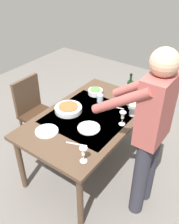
# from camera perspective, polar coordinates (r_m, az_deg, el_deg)

# --- Properties ---
(ground_plane) EXTENTS (6.00, 6.00, 0.00)m
(ground_plane) POSITION_cam_1_polar(r_m,az_deg,el_deg) (3.16, 0.00, -11.85)
(ground_plane) COLOR #66605B
(dining_table) EXTENTS (1.53, 0.93, 0.74)m
(dining_table) POSITION_cam_1_polar(r_m,az_deg,el_deg) (2.72, 0.00, -2.12)
(dining_table) COLOR #4C3828
(dining_table) RESTS_ON ground_plane
(chair_near) EXTENTS (0.40, 0.40, 0.91)m
(chair_near) POSITION_cam_1_polar(r_m,az_deg,el_deg) (3.26, -12.65, 0.85)
(chair_near) COLOR #352114
(chair_near) RESTS_ON ground_plane
(person_server) EXTENTS (0.42, 0.61, 1.69)m
(person_server) POSITION_cam_1_polar(r_m,az_deg,el_deg) (2.19, 13.76, -3.93)
(person_server) COLOR #2D2D38
(person_server) RESTS_ON ground_plane
(wine_bottle) EXTENTS (0.07, 0.07, 0.30)m
(wine_bottle) POSITION_cam_1_polar(r_m,az_deg,el_deg) (3.02, 9.23, 5.43)
(wine_bottle) COLOR black
(wine_bottle) RESTS_ON dining_table
(wine_glass_left) EXTENTS (0.07, 0.07, 0.15)m
(wine_glass_left) POSITION_cam_1_polar(r_m,az_deg,el_deg) (2.09, -1.41, -9.19)
(wine_glass_left) COLOR white
(wine_glass_left) RESTS_ON dining_table
(wine_glass_right) EXTENTS (0.07, 0.07, 0.15)m
(wine_glass_right) POSITION_cam_1_polar(r_m,az_deg,el_deg) (2.52, 7.60, -0.91)
(wine_glass_right) COLOR white
(wine_glass_right) RESTS_ON dining_table
(water_cup_near_left) EXTENTS (0.07, 0.07, 0.10)m
(water_cup_near_left) POSITION_cam_1_polar(r_m,az_deg,el_deg) (2.70, 9.84, 0.16)
(water_cup_near_left) COLOR silver
(water_cup_near_left) RESTS_ON dining_table
(water_cup_near_right) EXTENTS (0.07, 0.07, 0.09)m
(water_cup_near_right) POSITION_cam_1_polar(r_m,az_deg,el_deg) (2.90, 2.43, 3.16)
(water_cup_near_right) COLOR silver
(water_cup_near_right) RESTS_ON dining_table
(serving_bowl_pasta) EXTENTS (0.30, 0.30, 0.07)m
(serving_bowl_pasta) POSITION_cam_1_polar(r_m,az_deg,el_deg) (2.75, -4.87, 0.78)
(serving_bowl_pasta) COLOR silver
(serving_bowl_pasta) RESTS_ON dining_table
(side_bowl_salad) EXTENTS (0.18, 0.18, 0.07)m
(side_bowl_salad) POSITION_cam_1_polar(r_m,az_deg,el_deg) (3.06, 1.36, 4.71)
(side_bowl_salad) COLOR silver
(side_bowl_salad) RESTS_ON dining_table
(side_bowl_bread) EXTENTS (0.16, 0.16, 0.07)m
(side_bowl_bread) POSITION_cam_1_polar(r_m,az_deg,el_deg) (2.84, 10.50, 1.52)
(side_bowl_bread) COLOR silver
(side_bowl_bread) RESTS_ON dining_table
(dinner_plate_near) EXTENTS (0.23, 0.23, 0.01)m
(dinner_plate_near) POSITION_cam_1_polar(r_m,az_deg,el_deg) (2.50, -0.14, -3.68)
(dinner_plate_near) COLOR silver
(dinner_plate_near) RESTS_ON dining_table
(dinner_plate_far) EXTENTS (0.23, 0.23, 0.01)m
(dinner_plate_far) POSITION_cam_1_polar(r_m,az_deg,el_deg) (2.50, -9.78, -4.34)
(dinner_plate_far) COLOR silver
(dinner_plate_far) RESTS_ON dining_table
(table_knife) EXTENTS (0.08, 0.19, 0.00)m
(table_knife) POSITION_cam_1_polar(r_m,az_deg,el_deg) (2.32, -3.01, -7.35)
(table_knife) COLOR silver
(table_knife) RESTS_ON dining_table
(table_fork) EXTENTS (0.05, 0.18, 0.00)m
(table_fork) POSITION_cam_1_polar(r_m,az_deg,el_deg) (2.83, 6.17, 1.03)
(table_fork) COLOR silver
(table_fork) RESTS_ON dining_table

